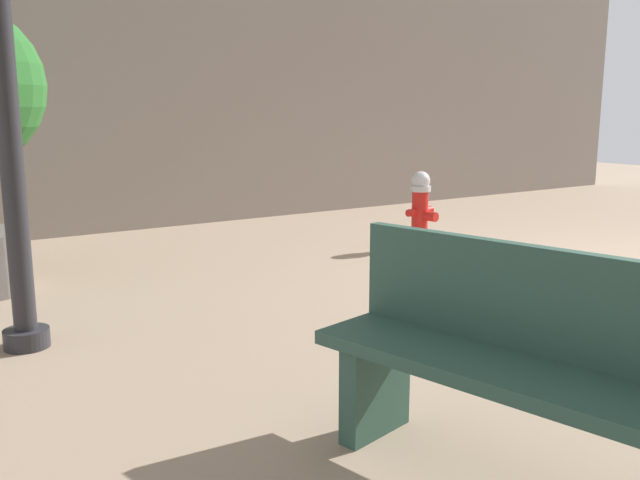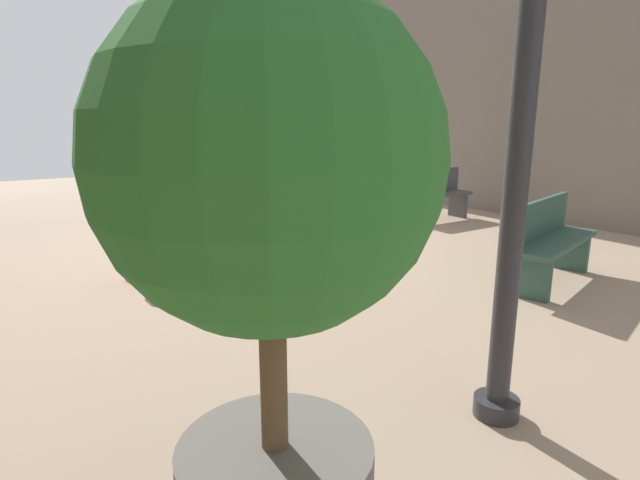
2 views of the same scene
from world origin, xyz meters
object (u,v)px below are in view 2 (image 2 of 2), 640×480
object	(u,v)px
bench_far	(549,240)
planter_tree	(270,214)
fire_hydrant	(137,244)
bench_near	(435,194)

from	to	relation	value
bench_far	planter_tree	bearing A→B (deg)	17.46
fire_hydrant	planter_tree	size ratio (longest dim) A/B	0.36
bench_far	planter_tree	size ratio (longest dim) A/B	0.79
planter_tree	fire_hydrant	bearing A→B (deg)	-98.72
fire_hydrant	bench_near	world-z (taller)	bench_near
bench_far	planter_tree	distance (m)	4.76
fire_hydrant	bench_near	bearing A→B (deg)	-174.68
bench_far	fire_hydrant	bearing A→B (deg)	-37.01
planter_tree	bench_far	bearing A→B (deg)	-162.54
fire_hydrant	planter_tree	distance (m)	4.43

